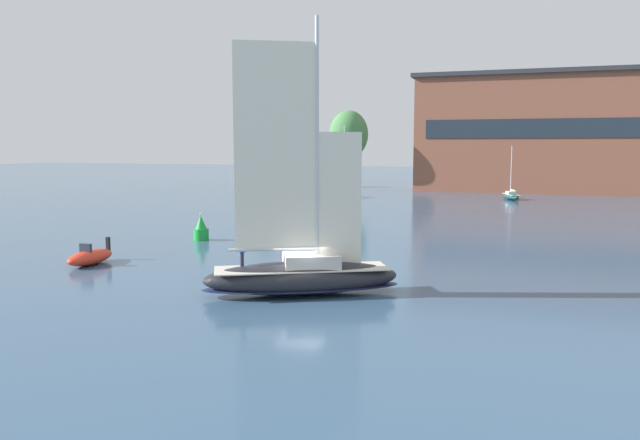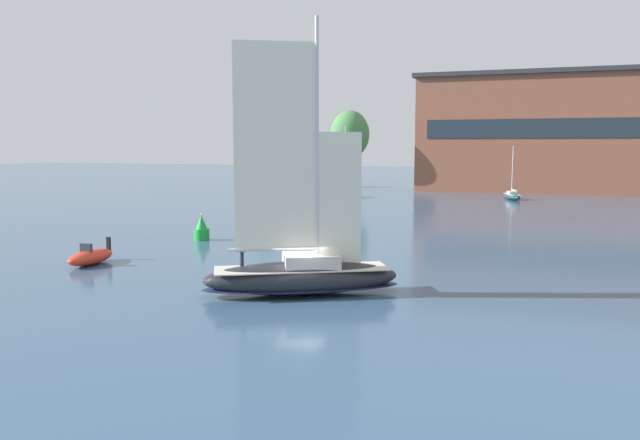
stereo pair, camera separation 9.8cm
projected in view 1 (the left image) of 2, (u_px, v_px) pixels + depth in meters
The scene contains 10 objects.
ground_plane at pixel (302, 294), 32.89m from camera, with size 400.00×400.00×0.00m, color #385675.
waterfront_building at pixel (542, 133), 105.97m from camera, with size 42.10×17.31×19.77m.
tree_shore_left at pixel (262, 143), 116.17m from camera, with size 5.76×5.76×11.85m.
tree_shore_right at pixel (349, 135), 107.32m from camera, with size 6.70×6.70×13.80m.
sailboat_main at pixel (302, 273), 32.76m from camera, with size 10.56×7.45×14.30m.
sailboat_moored_mid_channel at pixel (345, 192), 94.40m from camera, with size 5.88×7.80×10.72m.
sailboat_moored_far_slip at pixel (511, 196), 90.33m from camera, with size 3.22×5.80×7.71m.
sailboat_moored_outer_mooring at pixel (276, 193), 94.60m from camera, with size 6.73×2.01×9.21m.
motor_tender at pixel (90, 257), 41.03m from camera, with size 1.71×4.09×1.56m.
channel_buoy at pixel (201, 229), 51.52m from camera, with size 1.25×1.25×2.25m.
Camera 1 is at (11.31, -30.15, 7.81)m, focal length 35.00 mm.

